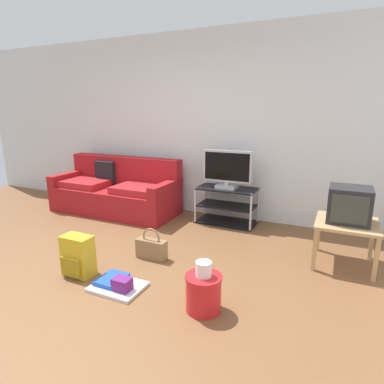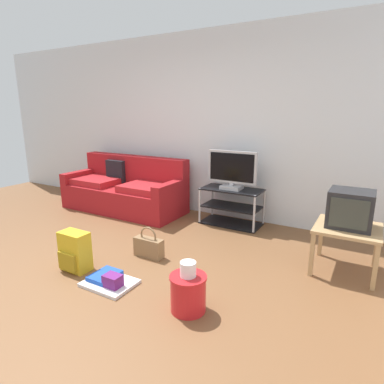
% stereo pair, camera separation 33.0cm
% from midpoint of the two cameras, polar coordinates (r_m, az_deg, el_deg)
% --- Properties ---
extents(ground_plane, '(9.00, 9.80, 0.02)m').
position_cam_midpoint_polar(ground_plane, '(3.36, -14.89, -14.49)').
color(ground_plane, brown).
extents(wall_back, '(9.00, 0.10, 2.70)m').
position_cam_midpoint_polar(wall_back, '(4.99, 4.54, 11.54)').
color(wall_back, silver).
rests_on(wall_back, ground_plane).
extents(couch, '(2.00, 0.81, 0.85)m').
position_cam_midpoint_polar(couch, '(5.32, -9.95, 0.28)').
color(couch, maroon).
rests_on(couch, ground_plane).
extents(tv_stand, '(0.84, 0.44, 0.52)m').
position_cam_midpoint_polar(tv_stand, '(4.62, 9.03, -2.56)').
color(tv_stand, black).
rests_on(tv_stand, ground_plane).
extents(flat_tv, '(0.70, 0.22, 0.53)m').
position_cam_midpoint_polar(flat_tv, '(4.48, 9.18, 3.75)').
color(flat_tv, '#B2B2B7').
rests_on(flat_tv, tv_stand).
extents(side_table, '(0.60, 0.60, 0.47)m').
position_cam_midpoint_polar(side_table, '(3.62, 28.14, -6.41)').
color(side_table, tan).
rests_on(side_table, ground_plane).
extents(crt_tv, '(0.40, 0.38, 0.36)m').
position_cam_midpoint_polar(crt_tv, '(3.57, 28.60, -2.64)').
color(crt_tv, '#232326').
rests_on(crt_tv, side_table).
extents(backpack, '(0.30, 0.25, 0.40)m').
position_cam_midpoint_polar(backpack, '(3.45, -17.38, -10.06)').
color(backpack, gold).
rests_on(backpack, ground_plane).
extents(handbag, '(0.34, 0.12, 0.35)m').
position_cam_midpoint_polar(handbag, '(3.62, -5.04, -9.59)').
color(handbag, olive).
rests_on(handbag, ground_plane).
extents(cleaning_bucket, '(0.30, 0.30, 0.42)m').
position_cam_midpoint_polar(cleaning_bucket, '(2.70, 2.98, -17.03)').
color(cleaning_bucket, red).
rests_on(cleaning_bucket, ground_plane).
extents(floor_tray, '(0.47, 0.35, 0.14)m').
position_cam_midpoint_polar(floor_tray, '(3.17, -11.47, -15.13)').
color(floor_tray, silver).
rests_on(floor_tray, ground_plane).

